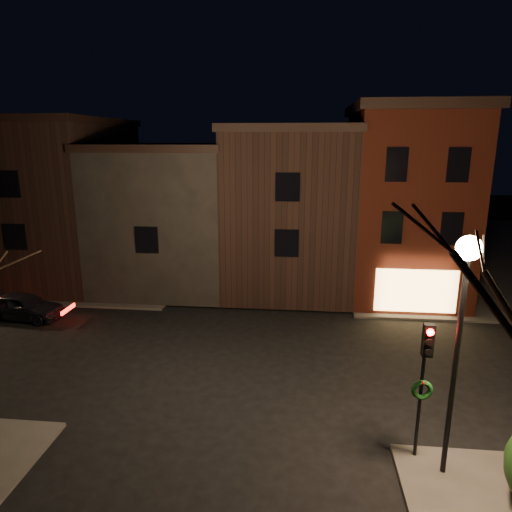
{
  "coord_description": "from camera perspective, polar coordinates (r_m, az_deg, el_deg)",
  "views": [
    {
      "loc": [
        2.28,
        -16.91,
        8.8
      ],
      "look_at": [
        0.03,
        4.7,
        3.2
      ],
      "focal_mm": 32.0,
      "sensor_mm": 36.0,
      "label": 1
    }
  ],
  "objects": [
    {
      "name": "ground",
      "position": [
        19.2,
        -1.57,
        -12.84
      ],
      "size": [
        120.0,
        120.0,
        0.0
      ],
      "primitive_type": "plane",
      "color": "black",
      "rests_on": "ground"
    },
    {
      "name": "sidewalk_far_left",
      "position": [
        43.99,
        -24.65,
        1.66
      ],
      "size": [
        30.0,
        30.0,
        0.12
      ],
      "primitive_type": "cube",
      "color": "#2D2B28",
      "rests_on": "ground"
    },
    {
      "name": "corner_building",
      "position": [
        27.21,
        18.15,
        6.56
      ],
      "size": [
        6.5,
        8.5,
        10.5
      ],
      "color": "#42150B",
      "rests_on": "ground"
    },
    {
      "name": "row_building_a",
      "position": [
        27.71,
        4.3,
        6.18
      ],
      "size": [
        7.3,
        10.3,
        9.4
      ],
      "color": "black",
      "rests_on": "ground"
    },
    {
      "name": "row_building_b",
      "position": [
        28.91,
        -10.3,
        5.33
      ],
      "size": [
        7.8,
        10.3,
        8.4
      ],
      "color": "black",
      "rests_on": "ground"
    },
    {
      "name": "row_building_c",
      "position": [
        31.6,
        -23.18,
        6.54
      ],
      "size": [
        7.3,
        10.3,
        9.9
      ],
      "color": "black",
      "rests_on": "ground"
    },
    {
      "name": "street_lamp_near",
      "position": [
        12.15,
        24.54,
        -4.25
      ],
      "size": [
        0.6,
        0.6,
        6.48
      ],
      "color": "black",
      "rests_on": "sidewalk_near_right"
    },
    {
      "name": "traffic_signal",
      "position": [
        13.3,
        20.27,
        -13.29
      ],
      "size": [
        0.58,
        0.38,
        4.05
      ],
      "color": "black",
      "rests_on": "sidewalk_near_right"
    },
    {
      "name": "parked_car_a",
      "position": [
        25.77,
        -27.13,
        -5.58
      ],
      "size": [
        4.1,
        1.94,
        1.36
      ],
      "primitive_type": "imported",
      "rotation": [
        0.0,
        0.0,
        1.49
      ],
      "color": "black",
      "rests_on": "ground"
    }
  ]
}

